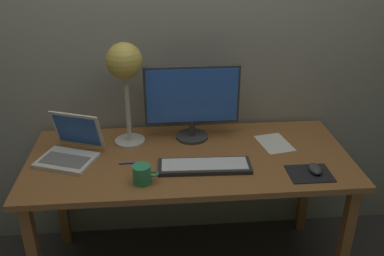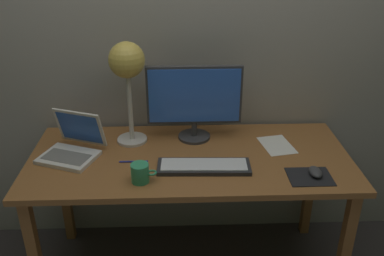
% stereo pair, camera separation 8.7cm
% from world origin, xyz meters
% --- Properties ---
extents(back_wall, '(4.80, 0.06, 2.60)m').
position_xyz_m(back_wall, '(0.00, 0.40, 1.30)').
color(back_wall, '#9E998E').
rests_on(back_wall, ground).
extents(desk, '(1.60, 0.70, 0.74)m').
position_xyz_m(desk, '(0.00, 0.00, 0.66)').
color(desk, '#935B2D').
rests_on(desk, ground).
extents(monitor, '(0.49, 0.17, 0.40)m').
position_xyz_m(monitor, '(0.03, 0.19, 0.97)').
color(monitor, '#38383A').
rests_on(monitor, desk).
extents(keyboard_main, '(0.44, 0.16, 0.03)m').
position_xyz_m(keyboard_main, '(0.06, -0.12, 0.75)').
color(keyboard_main, '#28282B').
rests_on(keyboard_main, desk).
extents(laptop, '(0.34, 0.33, 0.21)m').
position_xyz_m(laptop, '(-0.58, 0.05, 0.80)').
color(laptop, silver).
rests_on(laptop, desk).
extents(desk_lamp, '(0.18, 0.18, 0.54)m').
position_xyz_m(desk_lamp, '(-0.30, 0.17, 1.15)').
color(desk_lamp, beige).
rests_on(desk_lamp, desk).
extents(mousepad, '(0.20, 0.16, 0.00)m').
position_xyz_m(mousepad, '(0.54, -0.21, 0.74)').
color(mousepad, black).
rests_on(mousepad, desk).
extents(mouse, '(0.06, 0.10, 0.03)m').
position_xyz_m(mouse, '(0.57, -0.20, 0.76)').
color(mouse, '#38383A').
rests_on(mouse, mousepad).
extents(coffee_mug, '(0.12, 0.08, 0.09)m').
position_xyz_m(coffee_mug, '(-0.23, -0.22, 0.78)').
color(coffee_mug, '#339966').
rests_on(coffee_mug, desk).
extents(paper_sheet_near_mouse, '(0.18, 0.23, 0.00)m').
position_xyz_m(paper_sheet_near_mouse, '(0.46, 0.09, 0.74)').
color(paper_sheet_near_mouse, white).
rests_on(paper_sheet_near_mouse, desk).
extents(pen, '(0.14, 0.01, 0.01)m').
position_xyz_m(pen, '(-0.28, -0.05, 0.74)').
color(pen, '#2633A5').
rests_on(pen, desk).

